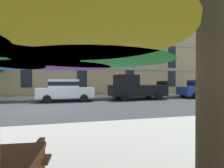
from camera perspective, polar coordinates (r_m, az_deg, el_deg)
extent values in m
plane|color=#2D3033|center=(10.91, -21.43, -7.63)|extent=(120.00, 120.00, 0.00)
cube|color=#9E998E|center=(17.63, -18.74, -4.28)|extent=(56.00, 3.60, 0.12)
cube|color=tan|center=(26.54, -17.44, 14.66)|extent=(46.16, 12.00, 16.00)
cube|color=#9E937F|center=(19.79, -18.30, 5.36)|extent=(45.24, 0.08, 0.36)
cube|color=#9E937F|center=(20.30, -18.34, 14.40)|extent=(45.24, 0.08, 0.36)
cube|color=#9E937F|center=(21.29, -18.37, 22.79)|extent=(45.24, 0.08, 0.36)
cube|color=black|center=(21.26, -26.61, 19.34)|extent=(1.10, 0.06, 14.80)
cube|color=black|center=(20.90, -9.94, 19.74)|extent=(1.10, 0.06, 14.80)
cube|color=black|center=(22.09, 6.01, 18.67)|extent=(1.10, 0.06, 14.80)
cube|color=black|center=(24.62, 19.27, 16.74)|extent=(1.10, 0.06, 14.80)
cube|color=black|center=(28.12, 29.43, 14.64)|extent=(1.10, 0.06, 14.80)
cube|color=silver|center=(14.44, -14.98, -2.80)|extent=(4.40, 1.76, 0.80)
cube|color=silver|center=(14.42, -15.58, 0.14)|extent=(2.30, 1.55, 0.68)
cube|color=black|center=(14.42, -15.58, 0.14)|extent=(2.32, 1.57, 0.32)
cylinder|color=black|center=(15.40, -9.85, -4.07)|extent=(0.60, 0.22, 0.60)
cylinder|color=black|center=(13.65, -9.25, -4.67)|extent=(0.60, 0.22, 0.60)
cylinder|color=black|center=(15.42, -20.03, -4.09)|extent=(0.60, 0.22, 0.60)
cylinder|color=black|center=(13.68, -20.75, -4.69)|extent=(0.60, 0.22, 0.60)
cube|color=black|center=(15.67, 8.44, -2.08)|extent=(5.10, 1.90, 0.96)
cube|color=black|center=(15.25, 4.63, 1.35)|extent=(1.90, 1.75, 0.90)
cube|color=black|center=(16.76, 16.24, 0.34)|extent=(0.16, 1.75, 0.36)
cylinder|color=black|center=(17.22, 12.06, -3.44)|extent=(0.68, 0.22, 0.68)
cylinder|color=black|center=(15.54, 15.20, -3.89)|extent=(0.68, 0.22, 0.68)
cylinder|color=black|center=(16.06, 1.89, -3.72)|extent=(0.68, 0.22, 0.68)
cylinder|color=black|center=(14.25, 4.05, -4.27)|extent=(0.68, 0.22, 0.68)
cube|color=navy|center=(19.35, 27.30, -1.98)|extent=(4.40, 1.76, 0.80)
cube|color=navy|center=(19.43, 27.64, 0.21)|extent=(2.30, 1.55, 0.68)
cube|color=black|center=(19.43, 27.64, 0.21)|extent=(2.32, 1.57, 0.32)
cylinder|color=black|center=(17.81, 25.90, -3.48)|extent=(0.60, 0.22, 0.60)
cylinder|color=black|center=(19.18, 22.49, -3.17)|extent=(0.60, 0.22, 0.60)
cylinder|color=black|center=(19.68, 31.97, -3.13)|extent=(0.60, 0.22, 0.60)
cylinder|color=black|center=(20.93, 28.48, -2.89)|extent=(0.60, 0.22, 0.60)
cone|color=green|center=(1.78, -5.69, 13.74)|extent=(1.54, 1.54, 0.39)
cone|color=#662D9E|center=(2.51, -18.52, 9.85)|extent=(1.54, 1.54, 0.39)
cone|color=yellow|center=(1.05, -24.94, 23.19)|extent=(1.54, 1.54, 0.39)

